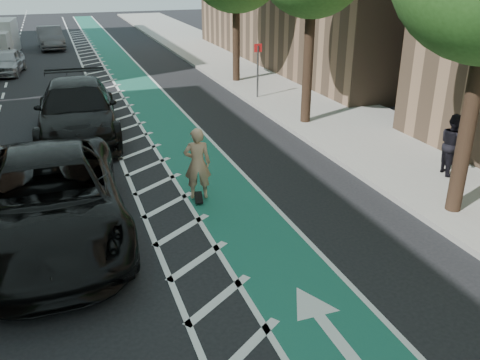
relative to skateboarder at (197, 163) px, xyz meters
name	(u,v)px	position (x,y,z in m)	size (l,w,h in m)	color
ground	(125,275)	(-2.30, -2.82, -1.03)	(120.00, 120.00, 0.00)	black
bike_lane	(166,122)	(0.70, 7.18, -1.02)	(2.00, 90.00, 0.01)	#19594D
buffer_strip	(127,126)	(-0.80, 7.18, -1.02)	(1.40, 90.00, 0.01)	silver
sidewalk_right	(316,106)	(7.20, 7.18, -0.95)	(5.00, 90.00, 0.15)	gray
curb_right	(263,111)	(4.75, 7.18, -0.95)	(0.12, 90.00, 0.16)	gray
sign_post	(258,70)	(5.30, 9.18, 0.33)	(0.35, 0.08, 2.47)	#4C4C4C
skateboard	(199,198)	(0.00, 0.00, -0.95)	(0.35, 0.73, 0.10)	black
skateboarder	(197,163)	(0.00, 0.00, 0.00)	(0.68, 0.45, 1.86)	tan
suv_near	(50,199)	(-3.54, -0.76, -0.09)	(3.11, 6.74, 1.87)	black
suv_far	(77,110)	(-2.53, 6.52, -0.07)	(2.66, 6.55, 1.90)	black
car_silver	(6,62)	(-5.53, 19.33, -0.36)	(1.56, 3.88, 1.32)	#A8A7AD
car_grey	(50,38)	(-3.07, 28.12, -0.26)	(1.62, 4.64, 1.53)	#504F54
pedestrian	(453,144)	(7.11, -0.98, -0.01)	(0.84, 0.65, 1.73)	black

